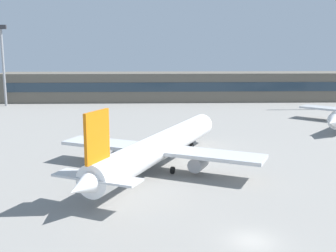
{
  "coord_description": "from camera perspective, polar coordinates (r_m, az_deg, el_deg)",
  "views": [
    {
      "loc": [
        -8.81,
        -35.15,
        17.41
      ],
      "look_at": [
        -6.22,
        40.0,
        3.0
      ],
      "focal_mm": 44.92,
      "sensor_mm": 36.0,
      "label": 1
    }
  ],
  "objects": [
    {
      "name": "ground_plane",
      "position": [
        77.64,
        4.6,
        -2.15
      ],
      "size": [
        400.0,
        400.0,
        0.0
      ],
      "primitive_type": "plane",
      "color": "gray"
    },
    {
      "name": "terminal_building",
      "position": [
        135.03,
        1.79,
        5.36
      ],
      "size": [
        113.38,
        12.13,
        9.0
      ],
      "color": "#5B564C",
      "rests_on": "ground_plane"
    },
    {
      "name": "airplane_near",
      "position": [
        60.58,
        -0.81,
        -2.66
      ],
      "size": [
        29.14,
        40.35,
        10.69
      ],
      "color": "white",
      "rests_on": "ground_plane"
    },
    {
      "name": "floodlight_tower_east",
      "position": [
        131.18,
        -21.5,
        8.44
      ],
      "size": [
        3.2,
        0.8,
        23.23
      ],
      "color": "gray",
      "rests_on": "ground_plane"
    }
  ]
}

